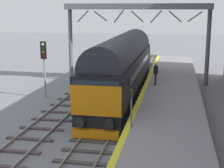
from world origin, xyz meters
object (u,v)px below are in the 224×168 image
diesel_locomotive (122,65)px  platform_number_sign (131,102)px  signal_post_mid (44,61)px  waiting_passenger (156,72)px

diesel_locomotive → platform_number_sign: (1.90, -9.22, -0.24)m
signal_post_mid → diesel_locomotive: bearing=12.0°
signal_post_mid → platform_number_sign: size_ratio=2.31×
signal_post_mid → platform_number_sign: (7.53, -8.02, -0.54)m
waiting_passenger → signal_post_mid: bearing=94.8°
signal_post_mid → platform_number_sign: 11.02m
signal_post_mid → waiting_passenger: bearing=11.3°
signal_post_mid → waiting_passenger: signal_post_mid is taller
platform_number_sign → signal_post_mid: bearing=133.2°
waiting_passenger → platform_number_sign: bearing=170.4°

